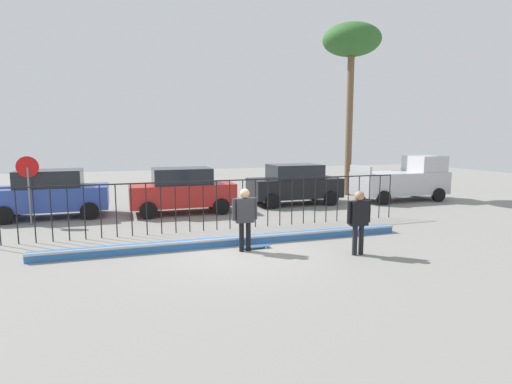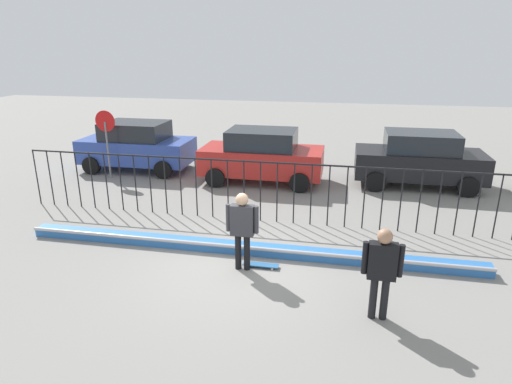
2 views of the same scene
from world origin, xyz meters
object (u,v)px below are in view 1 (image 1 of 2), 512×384
Objects in this scene: skateboard at (256,247)px; palm_tree_tall at (352,45)px; pickup_truck at (404,180)px; stop_sign at (28,181)px; parked_car_black at (295,184)px; parked_car_blue at (51,193)px; parked_car_red at (182,190)px; skateboarder at (245,214)px; camera_operator at (359,217)px.

palm_tree_tall reaches higher than skateboard.
stop_sign is at bearing 176.86° from pickup_truck.
parked_car_blue is at bearing 180.00° from parked_car_black.
parked_car_red is 11.15m from pickup_truck.
stop_sign is (-5.61, -0.65, 0.64)m from parked_car_red.
pickup_truck is 7.65m from palm_tree_tall.
skateboard is 9.00m from stop_sign.
skateboarder is at bearing -52.95° from parked_car_blue.
skateboard is at bearing -76.48° from parked_car_red.
palm_tree_tall is (15.09, 3.25, 6.42)m from stop_sign.
parked_car_blue reaches higher than skateboarder.
camera_operator is (2.81, -1.30, -0.01)m from skateboarder.
pickup_truck is 0.51× the size of palm_tree_tall.
camera_operator is (2.44, -1.46, 0.99)m from skateboard.
skateboarder is at bearing -133.65° from palm_tree_tall.
parked_car_black is at bearing -154.05° from palm_tree_tall.
palm_tree_tall reaches higher than pickup_truck.
camera_operator is 0.41× the size of parked_car_blue.
skateboard is at bearing -121.43° from parked_car_black.
parked_car_red is (-0.81, 6.50, -0.09)m from skateboarder.
parked_car_red reaches higher than camera_operator.
parked_car_black is (5.42, 0.62, 0.00)m from parked_car_red.
stop_sign is (-11.04, -1.27, 0.64)m from parked_car_black.
parked_car_red is 1.72× the size of stop_sign.
skateboard is 0.32× the size of stop_sign.
parked_car_black is (4.62, 7.12, -0.09)m from skateboarder.
palm_tree_tall is at bearing 117.32° from pickup_truck.
parked_car_black is at bearing 9.47° from parked_car_red.
parked_car_black is 8.39m from palm_tree_tall.
parked_car_blue is at bearing 176.23° from parked_car_red.
parked_car_blue is at bearing -27.01° from camera_operator.
camera_operator is at bearing -46.65° from parked_car_blue.
parked_car_blue is 10.52m from parked_car_black.
parked_car_red is at bearing 174.61° from pickup_truck.
parked_car_red is at bearing -48.19° from camera_operator.
parked_car_blue reaches higher than camera_operator.
parked_car_red is (5.10, -0.60, 0.00)m from parked_car_blue.
parked_car_red reaches higher than skateboard.
pickup_truck is at bearing 2.21° from stop_sign.
skateboarder is at bearing -123.06° from parked_car_black.
camera_operator is 13.83m from palm_tree_tall.
parked_car_blue is 0.91× the size of pickup_truck.
parked_car_blue is 1.72× the size of stop_sign.
pickup_truck reaches higher than skateboarder.
palm_tree_tall is at bearing 25.85° from parked_car_black.
stop_sign is 0.27× the size of palm_tree_tall.
parked_car_blue reaches higher than skateboard.
skateboard is at bearing -39.93° from stop_sign.
stop_sign is (-0.51, -1.26, 0.64)m from parked_car_blue.
stop_sign reaches higher than skateboard.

